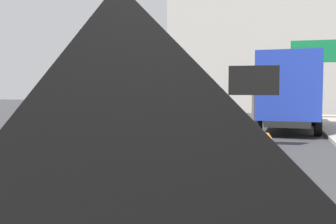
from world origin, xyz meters
name	(u,v)px	position (x,y,z in m)	size (l,w,h in m)	color
roadwork_sign	(122,209)	(1.27, 2.85, 1.47)	(1.63, 0.11, 2.33)	#593819
arrow_board_trailer	(253,134)	(1.06, 13.78, 0.48)	(1.60, 1.89, 2.70)	orange
box_truck	(289,91)	(2.28, 19.92, 1.87)	(2.87, 7.72, 3.47)	black
pickup_car	(155,134)	(-1.47, 11.29, 0.70)	(2.29, 4.68, 1.38)	black
highway_guide_sign	(325,64)	(4.38, 24.86, 3.42)	(2.79, 0.25, 5.00)	gray
far_building_block	(266,50)	(0.68, 36.19, 5.50)	(16.37, 7.60, 11.00)	gray
traffic_cone_mid_lane	(222,178)	(0.91, 7.98, 0.37)	(0.36, 0.36, 0.76)	black
traffic_cone_far_lane	(244,150)	(0.99, 11.47, 0.33)	(0.36, 0.36, 0.66)	black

